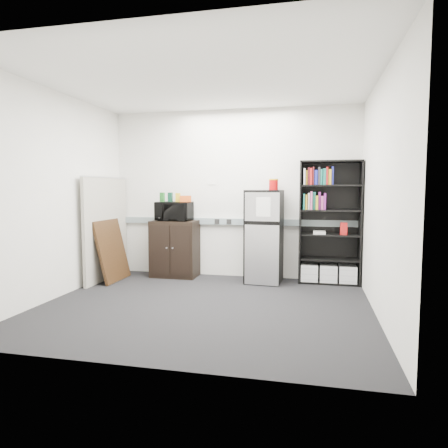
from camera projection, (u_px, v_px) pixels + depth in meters
name	position (u px, v px, depth m)	size (l,w,h in m)	color
floor	(204.00, 306.00, 4.90)	(4.00, 4.00, 0.00)	black
wall_back	(233.00, 194.00, 6.48)	(4.00, 0.02, 2.70)	white
wall_right	(381.00, 196.00, 4.34)	(0.02, 3.50, 2.70)	white
wall_left	(57.00, 195.00, 5.21)	(0.02, 3.50, 2.70)	white
ceiling	(203.00, 80.00, 4.66)	(4.00, 3.50, 0.02)	white
electrical_raceway	(232.00, 222.00, 6.49)	(3.92, 0.05, 0.10)	gray
wall_note	(212.00, 182.00, 6.53)	(0.14, 0.00, 0.10)	white
bookshelf	(330.00, 223.00, 6.01)	(0.90, 0.34, 1.85)	black
cubicle_partition	(106.00, 228.00, 6.29)	(0.06, 1.30, 1.62)	#A39D91
cabinet	(175.00, 249.00, 6.51)	(0.73, 0.49, 0.92)	black
microwave	(174.00, 211.00, 6.45)	(0.55, 0.37, 0.31)	black
snack_box_a	(162.00, 197.00, 6.51)	(0.07, 0.05, 0.15)	#1B611F
snack_box_b	(170.00, 197.00, 6.48)	(0.07, 0.05, 0.15)	#0C3422
snack_box_c	(178.00, 197.00, 6.45)	(0.07, 0.05, 0.14)	gold
snack_bag	(186.00, 199.00, 6.37)	(0.18, 0.10, 0.10)	#BF4713
refrigerator	(264.00, 236.00, 6.10)	(0.56, 0.59, 1.41)	black
coffee_can	(274.00, 184.00, 6.12)	(0.14, 0.14, 0.19)	#AD0709
framed_poster	(112.00, 250.00, 6.21)	(0.26, 0.75, 0.95)	black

